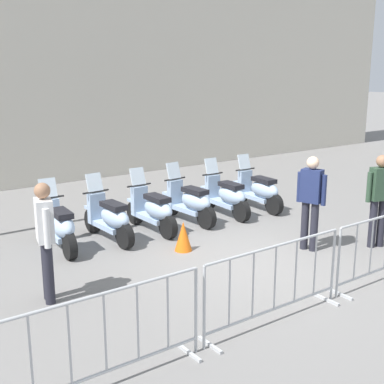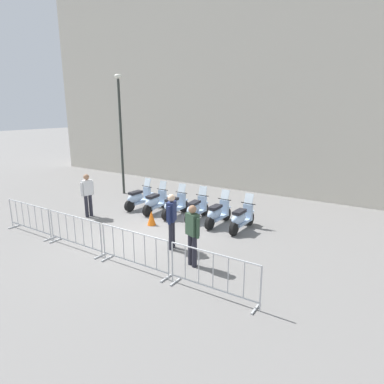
{
  "view_description": "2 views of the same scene",
  "coord_description": "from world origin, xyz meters",
  "px_view_note": "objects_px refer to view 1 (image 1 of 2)",
  "views": [
    {
      "loc": [
        -5.77,
        -5.94,
        3.23
      ],
      "look_at": [
        0.09,
        1.85,
        0.87
      ],
      "focal_mm": 47.83,
      "sensor_mm": 36.0,
      "label": 1
    },
    {
      "loc": [
        6.71,
        -7.79,
        4.18
      ],
      "look_at": [
        0.23,
        2.73,
        1.05
      ],
      "focal_mm": 30.57,
      "sensor_mm": 36.0,
      "label": 2
    }
  ],
  "objects_px": {
    "motorcycle_5": "(259,191)",
    "traffic_cone": "(183,236)",
    "motorcycle_1": "(110,218)",
    "officer_by_barriers": "(379,195)",
    "motorcycle_2": "(153,210)",
    "officer_mid_plaza": "(311,198)",
    "motorcycle_3": "(190,202)",
    "officer_near_row_end": "(45,235)",
    "motorcycle_0": "(59,226)",
    "barrier_segment_1": "(275,284)",
    "motorcycle_4": "(226,196)",
    "barrier_segment_0": "(105,341)"
  },
  "relations": [
    {
      "from": "motorcycle_1",
      "to": "officer_by_barriers",
      "type": "relative_size",
      "value": 1.0
    },
    {
      "from": "motorcycle_4",
      "to": "officer_mid_plaza",
      "type": "bearing_deg",
      "value": -95.08
    },
    {
      "from": "motorcycle_1",
      "to": "motorcycle_4",
      "type": "bearing_deg",
      "value": -0.54
    },
    {
      "from": "motorcycle_4",
      "to": "barrier_segment_1",
      "type": "bearing_deg",
      "value": -123.41
    },
    {
      "from": "motorcycle_4",
      "to": "motorcycle_1",
      "type": "bearing_deg",
      "value": 179.46
    },
    {
      "from": "motorcycle_3",
      "to": "officer_near_row_end",
      "type": "distance_m",
      "value": 4.34
    },
    {
      "from": "motorcycle_1",
      "to": "motorcycle_5",
      "type": "bearing_deg",
      "value": -1.08
    },
    {
      "from": "motorcycle_1",
      "to": "motorcycle_3",
      "type": "relative_size",
      "value": 1.0
    },
    {
      "from": "motorcycle_3",
      "to": "traffic_cone",
      "type": "height_order",
      "value": "motorcycle_3"
    },
    {
      "from": "barrier_segment_1",
      "to": "officer_by_barriers",
      "type": "xyz_separation_m",
      "value": [
        3.64,
        0.92,
        0.45
      ]
    },
    {
      "from": "motorcycle_0",
      "to": "officer_mid_plaza",
      "type": "relative_size",
      "value": 1.0
    },
    {
      "from": "motorcycle_5",
      "to": "motorcycle_4",
      "type": "bearing_deg",
      "value": 177.31
    },
    {
      "from": "barrier_segment_0",
      "to": "barrier_segment_1",
      "type": "distance_m",
      "value": 2.41
    },
    {
      "from": "officer_by_barriers",
      "to": "traffic_cone",
      "type": "bearing_deg",
      "value": 146.59
    },
    {
      "from": "motorcycle_1",
      "to": "officer_by_barriers",
      "type": "distance_m",
      "value": 5.03
    },
    {
      "from": "motorcycle_5",
      "to": "officer_near_row_end",
      "type": "height_order",
      "value": "officer_near_row_end"
    },
    {
      "from": "motorcycle_3",
      "to": "officer_near_row_end",
      "type": "relative_size",
      "value": 1.0
    },
    {
      "from": "barrier_segment_0",
      "to": "officer_mid_plaza",
      "type": "bearing_deg",
      "value": 17.12
    },
    {
      "from": "traffic_cone",
      "to": "motorcycle_5",
      "type": "bearing_deg",
      "value": 21.5
    },
    {
      "from": "motorcycle_4",
      "to": "traffic_cone",
      "type": "xyz_separation_m",
      "value": [
        -2.09,
        -1.25,
        -0.18
      ]
    },
    {
      "from": "motorcycle_1",
      "to": "motorcycle_3",
      "type": "xyz_separation_m",
      "value": [
        1.94,
        0.04,
        0.0
      ]
    },
    {
      "from": "traffic_cone",
      "to": "officer_mid_plaza",
      "type": "bearing_deg",
      "value": -35.66
    },
    {
      "from": "motorcycle_0",
      "to": "motorcycle_1",
      "type": "distance_m",
      "value": 0.98
    },
    {
      "from": "motorcycle_3",
      "to": "traffic_cone",
      "type": "relative_size",
      "value": 3.14
    },
    {
      "from": "officer_by_barriers",
      "to": "traffic_cone",
      "type": "relative_size",
      "value": 3.15
    },
    {
      "from": "officer_near_row_end",
      "to": "motorcycle_0",
      "type": "bearing_deg",
      "value": 63.14
    },
    {
      "from": "officer_near_row_end",
      "to": "officer_mid_plaza",
      "type": "distance_m",
      "value": 4.68
    },
    {
      "from": "officer_near_row_end",
      "to": "officer_mid_plaza",
      "type": "xyz_separation_m",
      "value": [
        4.62,
        -0.81,
        0.0
      ]
    },
    {
      "from": "motorcycle_2",
      "to": "officer_by_barriers",
      "type": "xyz_separation_m",
      "value": [
        2.84,
        -3.24,
        0.53
      ]
    },
    {
      "from": "motorcycle_5",
      "to": "traffic_cone",
      "type": "height_order",
      "value": "motorcycle_5"
    },
    {
      "from": "motorcycle_3",
      "to": "officer_by_barriers",
      "type": "height_order",
      "value": "officer_by_barriers"
    },
    {
      "from": "motorcycle_2",
      "to": "barrier_segment_1",
      "type": "relative_size",
      "value": 0.74
    },
    {
      "from": "officer_near_row_end",
      "to": "motorcycle_2",
      "type": "bearing_deg",
      "value": 31.71
    },
    {
      "from": "motorcycle_1",
      "to": "motorcycle_2",
      "type": "xyz_separation_m",
      "value": [
        0.97,
        -0.01,
        0.0
      ]
    },
    {
      "from": "motorcycle_1",
      "to": "officer_by_barriers",
      "type": "xyz_separation_m",
      "value": [
        3.8,
        -3.26,
        0.53
      ]
    },
    {
      "from": "officer_near_row_end",
      "to": "traffic_cone",
      "type": "bearing_deg",
      "value": 10.96
    },
    {
      "from": "motorcycle_0",
      "to": "barrier_segment_0",
      "type": "relative_size",
      "value": 0.74
    },
    {
      "from": "motorcycle_1",
      "to": "motorcycle_2",
      "type": "distance_m",
      "value": 0.97
    },
    {
      "from": "barrier_segment_1",
      "to": "motorcycle_2",
      "type": "bearing_deg",
      "value": 79.07
    },
    {
      "from": "barrier_segment_0",
      "to": "officer_by_barriers",
      "type": "bearing_deg",
      "value": 8.24
    },
    {
      "from": "motorcycle_0",
      "to": "motorcycle_4",
      "type": "xyz_separation_m",
      "value": [
        3.88,
        -0.12,
        0.0
      ]
    },
    {
      "from": "officer_mid_plaza",
      "to": "traffic_cone",
      "type": "relative_size",
      "value": 3.15
    },
    {
      "from": "motorcycle_0",
      "to": "officer_near_row_end",
      "type": "relative_size",
      "value": 1.0
    },
    {
      "from": "motorcycle_5",
      "to": "barrier_segment_0",
      "type": "distance_m",
      "value": 7.34
    },
    {
      "from": "traffic_cone",
      "to": "barrier_segment_0",
      "type": "bearing_deg",
      "value": -136.94
    },
    {
      "from": "motorcycle_5",
      "to": "officer_mid_plaza",
      "type": "relative_size",
      "value": 1.0
    },
    {
      "from": "motorcycle_4",
      "to": "barrier_segment_1",
      "type": "height_order",
      "value": "motorcycle_4"
    },
    {
      "from": "barrier_segment_1",
      "to": "officer_mid_plaza",
      "type": "bearing_deg",
      "value": 31.91
    },
    {
      "from": "motorcycle_1",
      "to": "motorcycle_2",
      "type": "relative_size",
      "value": 1.0
    },
    {
      "from": "officer_near_row_end",
      "to": "barrier_segment_1",
      "type": "bearing_deg",
      "value": -48.35
    }
  ]
}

